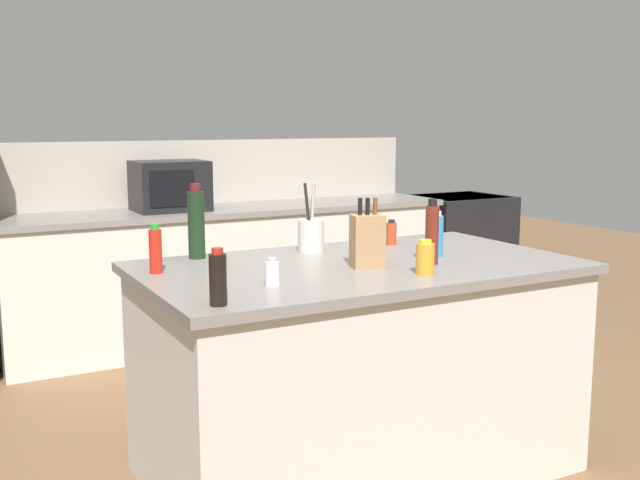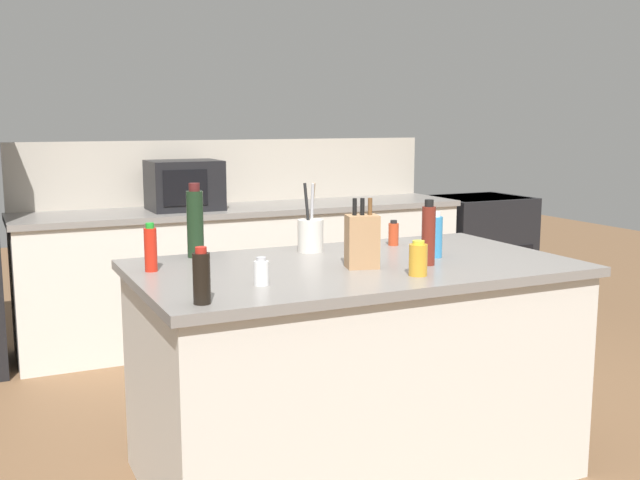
{
  "view_description": "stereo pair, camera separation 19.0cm",
  "coord_description": "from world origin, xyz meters",
  "px_view_note": "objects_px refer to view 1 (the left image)",
  "views": [
    {
      "loc": [
        -1.64,
        -2.69,
        1.55
      ],
      "look_at": [
        0.0,
        0.35,
        0.99
      ],
      "focal_mm": 42.0,
      "sensor_mm": 36.0,
      "label": 1
    },
    {
      "loc": [
        -1.47,
        -2.78,
        1.55
      ],
      "look_at": [
        0.0,
        0.35,
        0.99
      ],
      "focal_mm": 42.0,
      "sensor_mm": 36.0,
      "label": 2
    }
  ],
  "objects_px": {
    "knife_block": "(367,240)",
    "hot_sauce_bottle": "(156,250)",
    "spice_jar_paprika": "(391,233)",
    "utensil_crock": "(311,234)",
    "honey_jar": "(425,258)",
    "dish_soap_bottle": "(436,235)",
    "range_oven": "(458,250)",
    "wine_bottle": "(196,223)",
    "salt_shaker": "(272,273)",
    "soy_sauce_bottle": "(218,278)",
    "microwave": "(170,186)",
    "vinegar_bottle": "(432,233)"
  },
  "relations": [
    {
      "from": "knife_block",
      "to": "hot_sauce_bottle",
      "type": "distance_m",
      "value": 0.86
    },
    {
      "from": "knife_block",
      "to": "spice_jar_paprika",
      "type": "height_order",
      "value": "knife_block"
    },
    {
      "from": "knife_block",
      "to": "utensil_crock",
      "type": "height_order",
      "value": "utensil_crock"
    },
    {
      "from": "honey_jar",
      "to": "spice_jar_paprika",
      "type": "distance_m",
      "value": 0.72
    },
    {
      "from": "knife_block",
      "to": "dish_soap_bottle",
      "type": "height_order",
      "value": "knife_block"
    },
    {
      "from": "range_oven",
      "to": "wine_bottle",
      "type": "distance_m",
      "value": 3.44
    },
    {
      "from": "knife_block",
      "to": "salt_shaker",
      "type": "bearing_deg",
      "value": -150.22
    },
    {
      "from": "honey_jar",
      "to": "soy_sauce_bottle",
      "type": "relative_size",
      "value": 0.73
    },
    {
      "from": "microwave",
      "to": "range_oven",
      "type": "bearing_deg",
      "value": -0.0
    },
    {
      "from": "microwave",
      "to": "soy_sauce_bottle",
      "type": "relative_size",
      "value": 2.46
    },
    {
      "from": "honey_jar",
      "to": "microwave",
      "type": "bearing_deg",
      "value": 95.83
    },
    {
      "from": "range_oven",
      "to": "dish_soap_bottle",
      "type": "bearing_deg",
      "value": -130.85
    },
    {
      "from": "knife_block",
      "to": "spice_jar_paprika",
      "type": "distance_m",
      "value": 0.59
    },
    {
      "from": "vinegar_bottle",
      "to": "spice_jar_paprika",
      "type": "bearing_deg",
      "value": 75.88
    },
    {
      "from": "honey_jar",
      "to": "hot_sauce_bottle",
      "type": "bearing_deg",
      "value": 150.38
    },
    {
      "from": "spice_jar_paprika",
      "to": "salt_shaker",
      "type": "xyz_separation_m",
      "value": [
        -0.9,
        -0.56,
        -0.01
      ]
    },
    {
      "from": "honey_jar",
      "to": "vinegar_bottle",
      "type": "bearing_deg",
      "value": 46.98
    },
    {
      "from": "microwave",
      "to": "vinegar_bottle",
      "type": "distance_m",
      "value": 2.4
    },
    {
      "from": "microwave",
      "to": "honey_jar",
      "type": "height_order",
      "value": "microwave"
    },
    {
      "from": "microwave",
      "to": "hot_sauce_bottle",
      "type": "height_order",
      "value": "microwave"
    },
    {
      "from": "vinegar_bottle",
      "to": "knife_block",
      "type": "bearing_deg",
      "value": 166.59
    },
    {
      "from": "honey_jar",
      "to": "vinegar_bottle",
      "type": "relative_size",
      "value": 0.5
    },
    {
      "from": "spice_jar_paprika",
      "to": "wine_bottle",
      "type": "bearing_deg",
      "value": 173.78
    },
    {
      "from": "microwave",
      "to": "dish_soap_bottle",
      "type": "height_order",
      "value": "microwave"
    },
    {
      "from": "knife_block",
      "to": "hot_sauce_bottle",
      "type": "height_order",
      "value": "knife_block"
    },
    {
      "from": "range_oven",
      "to": "microwave",
      "type": "height_order",
      "value": "microwave"
    },
    {
      "from": "range_oven",
      "to": "vinegar_bottle",
      "type": "xyz_separation_m",
      "value": [
        -2.05,
        -2.36,
        0.6
      ]
    },
    {
      "from": "dish_soap_bottle",
      "to": "salt_shaker",
      "type": "xyz_separation_m",
      "value": [
        -0.9,
        -0.21,
        -0.05
      ]
    },
    {
      "from": "knife_block",
      "to": "wine_bottle",
      "type": "distance_m",
      "value": 0.77
    },
    {
      "from": "hot_sauce_bottle",
      "to": "soy_sauce_bottle",
      "type": "distance_m",
      "value": 0.61
    },
    {
      "from": "range_oven",
      "to": "honey_jar",
      "type": "bearing_deg",
      "value": -131.09
    },
    {
      "from": "knife_block",
      "to": "soy_sauce_bottle",
      "type": "height_order",
      "value": "knife_block"
    },
    {
      "from": "range_oven",
      "to": "utensil_crock",
      "type": "distance_m",
      "value": 3.05
    },
    {
      "from": "utensil_crock",
      "to": "vinegar_bottle",
      "type": "xyz_separation_m",
      "value": [
        0.31,
        -0.51,
        0.05
      ]
    },
    {
      "from": "honey_jar",
      "to": "vinegar_bottle",
      "type": "height_order",
      "value": "vinegar_bottle"
    },
    {
      "from": "range_oven",
      "to": "dish_soap_bottle",
      "type": "height_order",
      "value": "dish_soap_bottle"
    },
    {
      "from": "spice_jar_paprika",
      "to": "soy_sauce_bottle",
      "type": "xyz_separation_m",
      "value": [
        -1.18,
        -0.74,
        0.03
      ]
    },
    {
      "from": "hot_sauce_bottle",
      "to": "salt_shaker",
      "type": "bearing_deg",
      "value": -53.98
    },
    {
      "from": "spice_jar_paprika",
      "to": "salt_shaker",
      "type": "bearing_deg",
      "value": -148.07
    },
    {
      "from": "soy_sauce_bottle",
      "to": "vinegar_bottle",
      "type": "relative_size",
      "value": 0.69
    },
    {
      "from": "microwave",
      "to": "knife_block",
      "type": "xyz_separation_m",
      "value": [
        0.13,
        -2.29,
        -0.05
      ]
    },
    {
      "from": "spice_jar_paprika",
      "to": "knife_block",
      "type": "bearing_deg",
      "value": -133.48
    },
    {
      "from": "range_oven",
      "to": "salt_shaker",
      "type": "relative_size",
      "value": 8.69
    },
    {
      "from": "hot_sauce_bottle",
      "to": "vinegar_bottle",
      "type": "distance_m",
      "value": 1.15
    },
    {
      "from": "dish_soap_bottle",
      "to": "vinegar_bottle",
      "type": "distance_m",
      "value": 0.19
    },
    {
      "from": "spice_jar_paprika",
      "to": "soy_sauce_bottle",
      "type": "distance_m",
      "value": 1.39
    },
    {
      "from": "salt_shaker",
      "to": "wine_bottle",
      "type": "height_order",
      "value": "wine_bottle"
    },
    {
      "from": "soy_sauce_bottle",
      "to": "vinegar_bottle",
      "type": "bearing_deg",
      "value": 13.3
    },
    {
      "from": "range_oven",
      "to": "salt_shaker",
      "type": "xyz_separation_m",
      "value": [
        -2.82,
        -2.43,
        0.52
      ]
    },
    {
      "from": "dish_soap_bottle",
      "to": "range_oven",
      "type": "bearing_deg",
      "value": 49.15
    }
  ]
}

